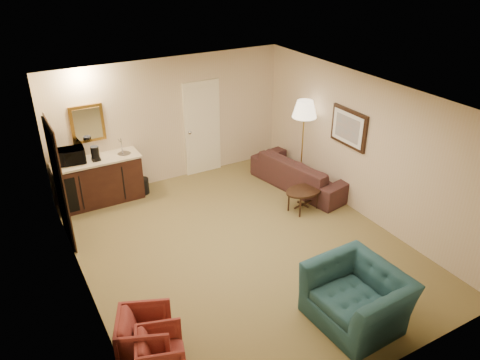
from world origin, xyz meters
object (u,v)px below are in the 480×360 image
Objects in this scene: teal_armchair at (358,289)px; microwave at (70,154)px; waste_bin at (143,186)px; rose_chair_far at (160,351)px; rose_chair_near at (145,333)px; wetbar_cabinet at (99,181)px; coffee_table at (303,200)px; sofa at (302,168)px; coffee_maker at (95,154)px; floor_lamp at (302,144)px.

microwave is at bearing -155.03° from teal_armchair.
microwave reaches higher than waste_bin.
microwave is (-2.58, 4.97, 0.56)m from teal_armchair.
microwave is at bearing 174.52° from waste_bin.
rose_chair_near is at bearing 31.29° from rose_chair_far.
coffee_table is (3.28, -2.20, -0.25)m from wetbar_cabinet.
rose_chair_near is 4.22m from coffee_table.
rose_chair_far is (-2.57, 0.52, -0.24)m from teal_armchair.
coffee_maker reaches higher than sofa.
rose_chair_near is (-2.65, 0.84, -0.20)m from teal_armchair.
microwave is at bearing 173.31° from wetbar_cabinet.
coffee_maker is at bearing 146.90° from coffee_table.
floor_lamp is (0.05, 0.10, 0.49)m from sofa.
coffee_maker reaches higher than wetbar_cabinet.
microwave reaches higher than rose_chair_near.
teal_armchair reaches higher than wetbar_cabinet.
wetbar_cabinet reaches higher than sofa.
rose_chair_far is 1.13× the size of microwave.
teal_armchair is at bearing -83.75° from rose_chair_far.
coffee_table is (3.70, 2.20, -0.08)m from rose_chair_far.
wetbar_cabinet is 2.49× the size of rose_chair_near.
teal_armchair is 1.84× the size of rose_chair_near.
coffee_maker is at bearing 179.54° from waste_bin.
microwave is 1.80× the size of coffee_maker.
sofa is 3.87m from teal_armchair.
waste_bin is at bearing -14.74° from coffee_maker.
floor_lamp is at bearing -12.81° from microwave.
coffee_maker is at bearing -93.29° from wetbar_cabinet.
rose_chair_far is 2.03× the size of coffee_maker.
coffee_maker is (-0.83, 0.01, 0.90)m from waste_bin.
microwave is at bearing 17.77° from rose_chair_far.
coffee_maker reaches higher than waste_bin.
coffee_maker reaches higher than rose_chair_near.
rose_chair_near is (-0.50, -4.08, -0.13)m from wetbar_cabinet.
teal_armchair is 2.64m from rose_chair_far.
waste_bin is 1.13× the size of coffee_maker.
teal_armchair reaches higher than waste_bin.
floor_lamp is 3.61× the size of microwave.
coffee_table is at bearing -41.62° from rose_chair_far.
wetbar_cabinet is 4.42m from rose_chair_far.
coffee_table reaches higher than waste_bin.
rose_chair_far is 4.42m from coffee_maker.
floor_lamp reaches higher than rose_chair_near.
sofa is 0.50m from floor_lamp.
sofa is 5.17m from rose_chair_far.
teal_armchair is at bearing -84.99° from rose_chair_near.
teal_armchair is 3.78× the size of waste_bin.
coffee_table is at bearing 155.00° from teal_armchair.
wetbar_cabinet is at bearing 146.10° from coffee_table.
sofa is at bearing -116.57° from floor_lamp.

